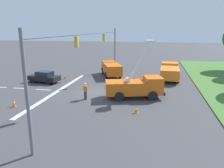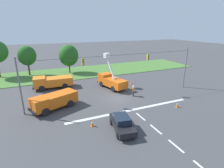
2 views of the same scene
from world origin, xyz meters
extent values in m
plane|color=#424244|center=(0.00, 0.00, 0.00)|extent=(200.00, 200.00, 0.00)
cube|color=#477533|center=(0.00, 18.00, 0.05)|extent=(56.00, 12.00, 0.10)
cube|color=silver|center=(0.00, -4.37, 0.00)|extent=(17.60, 0.50, 0.01)
cube|color=silver|center=(0.00, -6.37, 0.00)|extent=(0.20, 2.00, 0.01)
cube|color=silver|center=(0.00, -9.37, 0.00)|extent=(0.20, 2.00, 0.01)
cube|color=silver|center=(0.00, -12.37, 0.00)|extent=(0.20, 2.00, 0.01)
cylinder|color=slate|center=(-13.00, 0.00, 3.60)|extent=(0.20, 0.20, 7.20)
cylinder|color=slate|center=(13.00, 0.00, 3.60)|extent=(0.20, 0.20, 7.20)
cylinder|color=black|center=(0.00, 0.00, 6.60)|extent=(26.00, 0.03, 0.03)
cylinder|color=black|center=(-5.21, 0.00, 6.55)|extent=(0.02, 0.02, 0.10)
cube|color=gold|center=(-5.21, 0.00, 6.02)|extent=(0.32, 0.28, 0.96)
cylinder|color=black|center=(-5.21, -0.16, 6.34)|extent=(0.16, 0.05, 0.16)
cylinder|color=black|center=(-5.21, -0.16, 6.02)|extent=(0.16, 0.05, 0.16)
cylinder|color=green|center=(-5.21, -0.16, 5.70)|extent=(0.16, 0.05, 0.16)
cylinder|color=black|center=(5.02, 0.00, 6.55)|extent=(0.02, 0.02, 0.10)
cube|color=gold|center=(5.02, 0.00, 6.02)|extent=(0.32, 0.28, 0.96)
cylinder|color=green|center=(5.02, -0.16, 6.34)|extent=(0.16, 0.05, 0.16)
cylinder|color=black|center=(5.02, -0.16, 6.02)|extent=(0.16, 0.05, 0.16)
cylinder|color=black|center=(5.02, -0.16, 5.70)|extent=(0.16, 0.05, 0.16)
cylinder|color=brown|center=(-12.59, 19.67, 1.42)|extent=(0.38, 0.38, 2.84)
ellipsoid|color=#235B1E|center=(-12.59, 19.67, 4.46)|extent=(3.82, 3.33, 4.26)
cylinder|color=brown|center=(-3.91, 18.44, 1.13)|extent=(0.32, 0.32, 2.26)
ellipsoid|color=#235B1E|center=(-3.91, 18.44, 4.15)|extent=(4.44, 4.26, 4.89)
cube|color=orange|center=(1.24, 3.80, 1.15)|extent=(3.26, 4.56, 1.31)
cube|color=orange|center=(0.47, 6.63, 1.37)|extent=(2.56, 2.27, 1.74)
cube|color=#1E2838|center=(0.31, 7.23, 1.68)|extent=(1.89, 0.60, 0.79)
cube|color=black|center=(0.22, 7.56, 0.65)|extent=(2.23, 0.75, 0.30)
cylinder|color=black|center=(-0.47, 6.13, 0.50)|extent=(0.53, 1.04, 1.00)
cylinder|color=black|center=(1.54, 6.68, 0.50)|extent=(0.53, 1.04, 1.00)
cylinder|color=black|center=(0.42, 2.82, 0.50)|extent=(0.53, 1.04, 1.00)
cylinder|color=black|center=(2.44, 3.36, 0.50)|extent=(0.53, 1.04, 1.00)
cylinder|color=silver|center=(1.16, 4.08, 1.99)|extent=(0.60, 0.60, 0.36)
cube|color=white|center=(0.88, 5.10, 3.60)|extent=(0.84, 2.30, 3.70)
cube|color=white|center=(0.61, 6.12, 5.63)|extent=(1.08, 1.01, 0.80)
cube|color=orange|center=(-7.55, 8.78, 1.18)|extent=(4.67, 2.67, 1.37)
cube|color=orange|center=(-10.80, 8.93, 1.33)|extent=(2.06, 2.45, 1.66)
cube|color=#1E2838|center=(-11.49, 8.96, 1.62)|extent=(0.20, 2.10, 0.75)
cube|color=black|center=(-11.86, 8.98, 0.65)|extent=(0.27, 2.47, 0.30)
cylinder|color=black|center=(-10.59, 7.79, 0.50)|extent=(1.01, 0.33, 1.00)
cylinder|color=black|center=(-10.49, 10.05, 0.50)|extent=(1.01, 0.33, 1.00)
cylinder|color=black|center=(-6.79, 7.61, 0.50)|extent=(1.01, 0.33, 1.00)
cylinder|color=black|center=(-6.68, 9.88, 0.50)|extent=(1.01, 0.33, 1.00)
cube|color=orange|center=(-8.43, 0.48, 1.23)|extent=(4.69, 3.64, 1.46)
cube|color=orange|center=(-11.18, -0.66, 1.27)|extent=(2.46, 2.65, 1.54)
cube|color=#1E2838|center=(-11.76, -0.90, 1.54)|extent=(0.81, 1.78, 0.69)
cube|color=black|center=(-12.08, -1.03, 0.65)|extent=(1.00, 2.11, 0.30)
cylinder|color=black|center=(-10.57, -1.51, 0.50)|extent=(1.03, 0.64, 1.00)
cylinder|color=black|center=(-11.35, 0.38, 0.50)|extent=(1.03, 0.64, 1.00)
cylinder|color=black|center=(-7.36, -0.18, 0.50)|extent=(1.03, 0.64, 1.00)
cylinder|color=black|center=(-8.14, 1.71, 0.50)|extent=(1.03, 0.64, 1.00)
cube|color=black|center=(-3.36, -8.01, 0.64)|extent=(2.43, 4.53, 0.64)
cube|color=#192333|center=(-3.34, -7.87, 1.26)|extent=(1.81, 2.28, 0.60)
cylinder|color=black|center=(-2.73, -9.47, 0.32)|extent=(0.30, 0.66, 0.64)
cylinder|color=black|center=(-4.43, -9.19, 0.32)|extent=(0.30, 0.66, 0.64)
cylinder|color=black|center=(-2.30, -6.84, 0.32)|extent=(0.30, 0.66, 0.64)
cylinder|color=black|center=(-4.00, -6.56, 0.32)|extent=(0.30, 0.66, 0.64)
cylinder|color=#383842|center=(2.56, -0.12, 0.42)|extent=(0.18, 0.18, 0.85)
cylinder|color=#383842|center=(2.44, -0.28, 0.42)|extent=(0.18, 0.18, 0.85)
cube|color=orange|center=(2.50, -0.20, 1.15)|extent=(0.43, 0.46, 0.60)
cube|color=silver|center=(2.50, -0.20, 1.15)|extent=(0.32, 0.38, 0.62)
cylinder|color=orange|center=(2.67, 0.01, 1.18)|extent=(0.11, 0.11, 0.55)
cylinder|color=orange|center=(2.34, -0.41, 1.18)|extent=(0.11, 0.11, 0.55)
sphere|color=tan|center=(2.50, -0.20, 1.58)|extent=(0.22, 0.22, 0.22)
sphere|color=white|center=(2.50, -0.20, 1.64)|extent=(0.26, 0.26, 0.26)
cube|color=orange|center=(-6.05, -6.08, 0.01)|extent=(0.36, 0.36, 0.03)
cone|color=orange|center=(-6.05, -6.08, 0.40)|extent=(0.30, 0.30, 0.75)
cylinder|color=white|center=(-6.05, -6.08, 0.44)|extent=(0.19, 0.19, 0.13)
cube|color=orange|center=(-7.90, 3.85, 0.01)|extent=(0.36, 0.36, 0.03)
cone|color=orange|center=(-7.90, 3.85, 0.32)|extent=(0.23, 0.23, 0.57)
cylinder|color=white|center=(-7.90, 3.85, 0.35)|extent=(0.14, 0.14, 0.10)
cube|color=orange|center=(6.01, -6.08, 0.01)|extent=(0.36, 0.36, 0.03)
cone|color=orange|center=(6.01, -6.08, 0.41)|extent=(0.31, 0.31, 0.76)
cylinder|color=white|center=(6.01, -6.08, 0.45)|extent=(0.19, 0.19, 0.14)
cube|color=orange|center=(5.31, 5.33, 0.01)|extent=(0.36, 0.36, 0.03)
cone|color=orange|center=(5.31, 5.33, 0.35)|extent=(0.25, 0.25, 0.63)
cylinder|color=white|center=(5.31, 5.33, 0.38)|extent=(0.16, 0.16, 0.11)
camera|label=1|loc=(23.20, 6.78, 7.15)|focal=35.00mm
camera|label=2|loc=(-10.76, -22.36, 10.44)|focal=28.00mm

